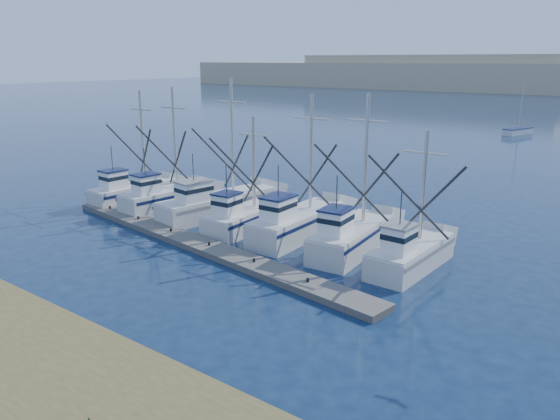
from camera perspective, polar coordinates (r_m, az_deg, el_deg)
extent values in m
plane|color=#0C1C38|center=(25.05, -8.02, -11.29)|extent=(500.00, 500.00, 0.00)
cube|color=#65605A|center=(34.13, -8.44, -3.57)|extent=(27.26, 5.43, 0.36)
cube|color=silver|center=(45.98, -15.00, 1.66)|extent=(2.81, 7.38, 1.34)
cube|color=white|center=(44.59, -16.98, 2.97)|extent=(1.47, 1.85, 1.50)
cylinder|color=#B7B2A8|center=(45.93, -14.17, 7.34)|extent=(0.22, 0.22, 7.53)
cube|color=silver|center=(42.95, -11.83, 1.03)|extent=(3.10, 7.29, 1.51)
cube|color=white|center=(41.47, -13.82, 2.54)|extent=(1.55, 1.86, 1.50)
cylinder|color=#B7B2A8|center=(42.86, -10.95, 7.36)|extent=(0.22, 0.22, 7.74)
cube|color=silver|center=(40.72, -6.41, 0.45)|extent=(4.00, 9.87, 1.48)
cube|color=white|center=(38.67, -8.96, 1.83)|extent=(1.80, 2.54, 1.50)
cylinder|color=#B7B2A8|center=(40.92, -5.03, 7.66)|extent=(0.22, 0.22, 8.45)
cube|color=silver|center=(37.19, -3.77, -1.08)|extent=(2.83, 6.67, 1.29)
cube|color=white|center=(35.62, -5.56, 0.46)|extent=(1.49, 1.68, 1.50)
cylinder|color=#B7B2A8|center=(37.13, -2.75, 4.94)|extent=(0.22, 0.22, 6.31)
cube|color=silver|center=(35.55, 1.88, -1.61)|extent=(2.76, 8.36, 1.57)
cube|color=white|center=(33.47, -0.19, 0.06)|extent=(1.51, 2.07, 1.50)
cylinder|color=#B7B2A8|center=(35.64, 3.26, 5.93)|extent=(0.22, 0.22, 7.52)
cube|color=silver|center=(33.15, 7.55, -3.06)|extent=(3.19, 7.83, 1.52)
cube|color=white|center=(31.08, 5.86, -1.34)|extent=(1.60, 1.99, 1.50)
cylinder|color=#B7B2A8|center=(33.12, 8.95, 5.19)|extent=(0.22, 0.22, 7.79)
cube|color=silver|center=(31.10, 13.49, -4.78)|extent=(2.52, 6.68, 1.36)
cube|color=white|center=(29.16, 12.32, -3.09)|extent=(1.40, 1.65, 1.50)
cylinder|color=#B7B2A8|center=(31.05, 14.77, 2.39)|extent=(0.22, 0.22, 6.21)
cube|color=silver|center=(92.92, 23.59, 7.52)|extent=(3.28, 6.13, 0.90)
cylinder|color=#B7B2A8|center=(92.83, 23.91, 10.00)|extent=(0.12, 0.12, 7.20)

